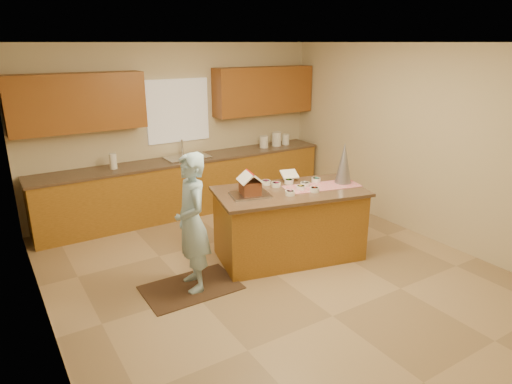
{
  "coord_description": "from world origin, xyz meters",
  "views": [
    {
      "loc": [
        -2.82,
        -4.11,
        2.7
      ],
      "look_at": [
        -0.1,
        0.2,
        1.0
      ],
      "focal_mm": 31.57,
      "sensor_mm": 36.0,
      "label": 1
    }
  ],
  "objects_px": {
    "island_base": "(289,225)",
    "boy": "(192,223)",
    "tinsel_tree": "(344,163)",
    "gingerbread_house": "(250,186)"
  },
  "relations": [
    {
      "from": "boy",
      "to": "gingerbread_house",
      "type": "bearing_deg",
      "value": 108.61
    },
    {
      "from": "tinsel_tree",
      "to": "boy",
      "type": "bearing_deg",
      "value": 178.48
    },
    {
      "from": "tinsel_tree",
      "to": "boy",
      "type": "xyz_separation_m",
      "value": [
        -2.17,
        0.06,
        -0.39
      ]
    },
    {
      "from": "island_base",
      "to": "gingerbread_house",
      "type": "relative_size",
      "value": 5.37
    },
    {
      "from": "gingerbread_house",
      "to": "boy",
      "type": "bearing_deg",
      "value": -170.03
    },
    {
      "from": "boy",
      "to": "gingerbread_house",
      "type": "relative_size",
      "value": 4.72
    },
    {
      "from": "island_base",
      "to": "boy",
      "type": "height_order",
      "value": "boy"
    },
    {
      "from": "gingerbread_house",
      "to": "island_base",
      "type": "bearing_deg",
      "value": -7.99
    },
    {
      "from": "island_base",
      "to": "boy",
      "type": "relative_size",
      "value": 1.14
    },
    {
      "from": "boy",
      "to": "gingerbread_house",
      "type": "distance_m",
      "value": 0.89
    }
  ]
}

